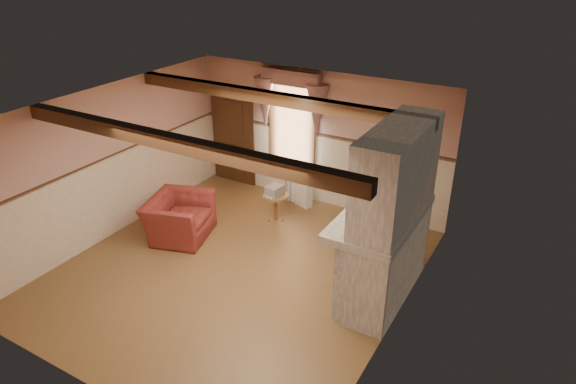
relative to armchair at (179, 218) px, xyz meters
The scene contains 26 objects.
floor 1.66m from the armchair, 14.12° to the right, with size 5.50×6.00×0.01m, color brown.
ceiling 2.90m from the armchair, 14.12° to the right, with size 5.50×6.00×0.01m, color silver.
wall_back 3.20m from the armchair, 59.00° to the left, with size 5.50×0.02×2.80m, color tan.
wall_front 3.87m from the armchair, 65.23° to the right, with size 5.50×0.02×2.80m, color tan.
wall_left 1.61m from the armchair, 161.59° to the right, with size 0.02×6.00×2.80m, color tan.
wall_right 4.45m from the armchair, ahead, with size 0.02×6.00×2.80m, color tan.
wainscot 1.65m from the armchair, 14.12° to the right, with size 5.50×6.00×1.50m, color beige, non-canonical shape.
chair_rail 1.96m from the armchair, 14.12° to the right, with size 5.50×6.00×0.08m, color black, non-canonical shape.
firebox 3.57m from the armchair, ahead, with size 0.20×0.95×0.90m, color black.
armchair is the anchor object (origin of this frame).
side_table 1.90m from the armchair, 49.20° to the left, with size 0.52×0.52×0.55m, color brown.
book_stack 1.90m from the armchair, 49.05° to the left, with size 0.26×0.32×0.20m, color #B7AD8C.
radiator 2.63m from the armchair, 61.16° to the left, with size 0.70×0.18×0.60m, color white.
bowl 3.98m from the armchair, ahead, with size 0.31×0.31×0.08m, color brown.
mantel_clock 4.08m from the armchair, 13.78° to the left, with size 0.14×0.24×0.20m, color black.
oil_lamp 4.06m from the armchair, 11.12° to the left, with size 0.11×0.11×0.28m, color #B67433.
candle_red 4.00m from the armchair, ahead, with size 0.06×0.06×0.16m, color #B0151A.
jar_yellow 3.97m from the armchair, ahead, with size 0.06×0.06×0.12m, color yellow.
fireplace 4.12m from the armchair, ahead, with size 0.85×2.00×2.80m, color gray.
mantel 3.94m from the armchair, ahead, with size 1.05×2.05×0.12m, color gray.
overmantel_mirror 3.96m from the armchair, ahead, with size 0.06×1.44×1.04m, color silver.
door 2.68m from the armchair, 101.84° to the left, with size 1.10×0.10×2.10m, color black.
window 3.03m from the armchair, 69.44° to the left, with size 1.06×0.08×2.02m, color white.
window_drapes 3.25m from the armchair, 68.76° to the left, with size 1.30×0.14×1.40m, color gray.
ceiling_beam_front 3.21m from the armchair, 45.51° to the right, with size 5.50×0.18×0.20m, color black.
ceiling_beam_back 2.91m from the armchair, 27.23° to the left, with size 5.50×0.18×0.20m, color black.
Camera 1 is at (4.37, -5.83, 5.06)m, focal length 32.00 mm.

